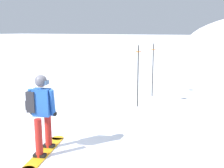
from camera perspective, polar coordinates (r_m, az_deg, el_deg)
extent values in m
plane|color=white|center=(6.30, -10.79, -13.45)|extent=(300.00, 300.00, 0.00)
cube|color=orange|center=(6.23, -14.05, -13.77)|extent=(0.72, 1.57, 0.02)
cylinder|color=orange|center=(6.89, -11.38, -11.16)|extent=(0.28, 0.28, 0.02)
cube|color=black|center=(6.41, -13.19, -12.57)|extent=(0.28, 0.21, 0.06)
cube|color=black|center=(6.02, -15.03, -14.32)|extent=(0.28, 0.21, 0.06)
cylinder|color=maroon|center=(6.27, -13.34, -9.39)|extent=(0.15, 0.15, 0.82)
cylinder|color=maroon|center=(5.86, -15.22, -10.97)|extent=(0.15, 0.15, 0.82)
cube|color=#1E4C9E|center=(5.85, -14.58, -3.75)|extent=(0.41, 0.31, 0.58)
cylinder|color=#1E4C9E|center=(5.95, -16.60, -3.62)|extent=(0.15, 0.20, 0.57)
cylinder|color=#1E4C9E|center=(5.76, -12.49, -3.89)|extent=(0.15, 0.20, 0.57)
sphere|color=black|center=(6.06, -16.47, -5.80)|extent=(0.11, 0.11, 0.11)
sphere|color=black|center=(5.86, -12.06, -6.17)|extent=(0.11, 0.11, 0.11)
cube|color=#232328|center=(5.93, -16.35, -3.45)|extent=(0.25, 0.32, 0.44)
cube|color=#232328|center=(5.99, -17.17, -4.13)|extent=(0.12, 0.21, 0.20)
sphere|color=#9E7051|center=(5.76, -14.79, 0.34)|extent=(0.21, 0.21, 0.21)
sphere|color=#4C4C56|center=(5.75, -14.80, 0.63)|extent=(0.25, 0.25, 0.25)
cube|color=navy|center=(5.70, -13.60, 0.29)|extent=(0.08, 0.17, 0.08)
cylinder|color=black|center=(9.28, 5.49, 1.49)|extent=(0.04, 0.04, 2.09)
cylinder|color=orange|center=(9.17, 5.60, 6.81)|extent=(0.20, 0.20, 0.02)
cone|color=black|center=(9.16, 5.62, 8.18)|extent=(0.04, 0.04, 0.08)
cylinder|color=black|center=(10.86, 8.61, 2.76)|extent=(0.04, 0.04, 2.05)
cylinder|color=orange|center=(10.77, 8.75, 7.22)|extent=(0.20, 0.20, 0.02)
cone|color=black|center=(10.76, 8.78, 8.39)|extent=(0.04, 0.04, 0.08)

